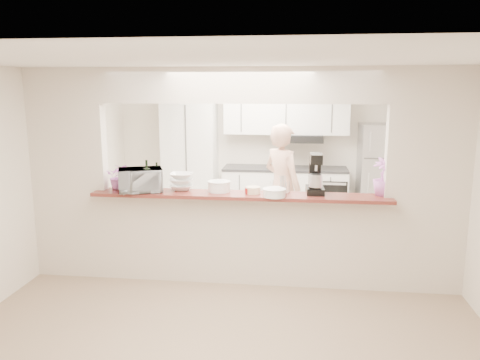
% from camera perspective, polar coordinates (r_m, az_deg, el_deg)
% --- Properties ---
extents(floor, '(6.00, 6.00, 0.00)m').
position_cam_1_polar(floor, '(5.71, 0.02, -12.28)').
color(floor, tan).
rests_on(floor, ground).
extents(tile_overlay, '(5.00, 2.90, 0.01)m').
position_cam_1_polar(tile_overlay, '(7.15, 1.51, -7.34)').
color(tile_overlay, beige).
rests_on(tile_overlay, floor).
extents(partition, '(5.00, 0.15, 2.50)m').
position_cam_1_polar(partition, '(5.30, 0.02, 2.61)').
color(partition, beige).
rests_on(partition, floor).
extents(bar_counter, '(3.40, 0.38, 1.09)m').
position_cam_1_polar(bar_counter, '(5.50, 0.02, -6.79)').
color(bar_counter, beige).
rests_on(bar_counter, floor).
extents(kitchen_cabinets, '(3.15, 0.62, 2.25)m').
position_cam_1_polar(kitchen_cabinets, '(8.07, 1.00, 1.89)').
color(kitchen_cabinets, silver).
rests_on(kitchen_cabinets, floor).
extents(refrigerator, '(0.75, 0.70, 1.70)m').
position_cam_1_polar(refrigerator, '(8.11, 16.87, 0.56)').
color(refrigerator, '#A2A3A7').
rests_on(refrigerator, floor).
extents(flower_left, '(0.33, 0.30, 0.30)m').
position_cam_1_polar(flower_left, '(5.75, -14.63, 0.45)').
color(flower_left, '#E97BCB').
rests_on(flower_left, bar_counter).
extents(wine_bottle_a, '(0.08, 0.08, 0.38)m').
position_cam_1_polar(wine_bottle_a, '(5.42, -11.26, -0.02)').
color(wine_bottle_a, black).
rests_on(wine_bottle_a, bar_counter).
extents(wine_bottle_b, '(0.06, 0.06, 0.32)m').
position_cam_1_polar(wine_bottle_b, '(5.62, -10.08, 0.16)').
color(wine_bottle_b, black).
rests_on(wine_bottle_b, bar_counter).
extents(toaster_oven, '(0.58, 0.48, 0.27)m').
position_cam_1_polar(toaster_oven, '(5.51, -12.04, -0.01)').
color(toaster_oven, '#A7A7AC').
rests_on(toaster_oven, bar_counter).
extents(serving_bowls, '(0.28, 0.28, 0.20)m').
position_cam_1_polar(serving_bowls, '(5.52, -7.15, -0.22)').
color(serving_bowls, silver).
rests_on(serving_bowls, bar_counter).
extents(plate_stack_a, '(0.27, 0.27, 0.12)m').
position_cam_1_polar(plate_stack_a, '(5.42, -2.56, -0.77)').
color(plate_stack_a, white).
rests_on(plate_stack_a, bar_counter).
extents(plate_stack_b, '(0.26, 0.26, 0.09)m').
position_cam_1_polar(plate_stack_b, '(5.17, 4.21, -1.54)').
color(plate_stack_b, white).
rests_on(plate_stack_b, bar_counter).
extents(red_bowl, '(0.14, 0.14, 0.06)m').
position_cam_1_polar(red_bowl, '(5.32, 1.34, -1.31)').
color(red_bowl, maroon).
rests_on(red_bowl, bar_counter).
extents(tan_bowl, '(0.17, 0.17, 0.08)m').
position_cam_1_polar(tan_bowl, '(5.32, 1.60, -1.24)').
color(tan_bowl, beige).
rests_on(tan_bowl, bar_counter).
extents(utensil_caddy, '(0.24, 0.18, 0.20)m').
position_cam_1_polar(utensil_caddy, '(5.37, 4.86, -0.67)').
color(utensil_caddy, silver).
rests_on(utensil_caddy, bar_counter).
extents(stand_mixer, '(0.21, 0.32, 0.46)m').
position_cam_1_polar(stand_mixer, '(5.36, 9.16, 0.54)').
color(stand_mixer, black).
rests_on(stand_mixer, bar_counter).
extents(flower_right, '(0.31, 0.31, 0.43)m').
position_cam_1_polar(flower_right, '(5.43, 17.11, 0.41)').
color(flower_right, '#C075D9').
rests_on(flower_right, bar_counter).
extents(person, '(0.76, 0.76, 1.78)m').
position_cam_1_polar(person, '(6.64, 5.16, -0.90)').
color(person, '#D3A189').
rests_on(person, floor).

